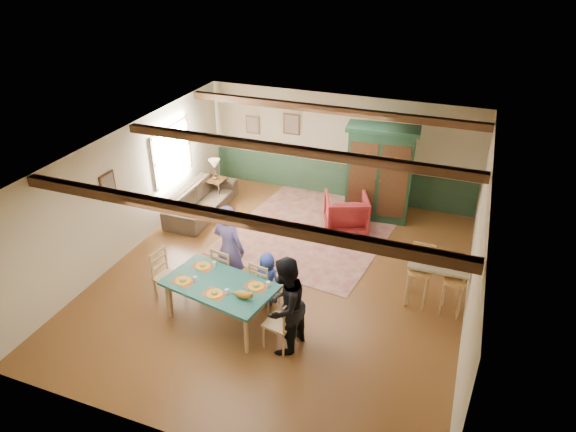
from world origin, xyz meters
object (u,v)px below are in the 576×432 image
(cat, at_px, (243,294))
(person_woman, at_px, (285,306))
(armchair, at_px, (346,213))
(bar_stool_left, at_px, (419,277))
(person_child, at_px, (267,279))
(dining_chair_end_left, at_px, (168,276))
(dining_chair_end_right, at_px, (279,322))
(sofa, at_px, (202,200))
(person_man, at_px, (229,249))
(bar_stool_right, at_px, (454,287))
(dining_chair_far_left, at_px, (228,269))
(dining_chair_far_right, at_px, (265,283))
(end_table, at_px, (216,189))
(armoire, at_px, (379,174))
(counter_table, at_px, (436,283))
(table_lamp, at_px, (215,169))
(dining_table, at_px, (221,302))

(cat, bearing_deg, person_woman, 8.13)
(armchair, height_order, bar_stool_left, bar_stool_left)
(person_child, bearing_deg, armchair, -91.24)
(dining_chair_end_left, xyz_separation_m, dining_chair_end_right, (2.40, -0.45, 0.00))
(armchair, relative_size, sofa, 0.42)
(dining_chair_end_right, bearing_deg, person_man, -117.30)
(bar_stool_right, bearing_deg, sofa, 168.05)
(dining_chair_far_left, bearing_deg, bar_stool_left, -155.45)
(sofa, bearing_deg, armchair, -84.19)
(dining_chair_far_right, bearing_deg, person_man, -5.71)
(end_table, bearing_deg, armchair, -5.13)
(dining_chair_end_left, bearing_deg, bar_stool_left, -60.92)
(person_child, relative_size, armoire, 0.46)
(dining_chair_far_left, xyz_separation_m, person_woman, (1.58, -1.08, 0.37))
(counter_table, relative_size, bar_stool_left, 0.87)
(person_child, xyz_separation_m, table_lamp, (-2.88, 3.46, 0.31))
(dining_table, xyz_separation_m, person_woman, (1.31, -0.25, 0.48))
(dining_chair_end_right, bearing_deg, bar_stool_left, 144.65)
(dining_chair_end_right, relative_size, bar_stool_right, 0.87)
(counter_table, bearing_deg, armoire, 120.72)
(person_child, bearing_deg, table_lamp, -39.55)
(person_man, distance_m, counter_table, 3.90)
(end_table, distance_m, counter_table, 6.26)
(person_woman, relative_size, cat, 4.58)
(person_man, bearing_deg, dining_chair_far_left, 90.00)
(dining_chair_far_left, xyz_separation_m, counter_table, (3.77, 1.03, -0.06))
(end_table, bearing_deg, dining_table, -61.32)
(person_woman, bearing_deg, bar_stool_left, 146.50)
(dining_chair_far_right, bearing_deg, sofa, -33.56)
(person_man, bearing_deg, bar_stool_left, -156.71)
(dining_table, distance_m, armchair, 4.09)
(dining_table, relative_size, end_table, 3.29)
(dining_chair_end_left, xyz_separation_m, person_woman, (2.51, -0.47, 0.37))
(person_child, distance_m, counter_table, 3.12)
(person_woman, distance_m, counter_table, 3.07)
(dining_chair_far_left, height_order, dining_chair_end_left, same)
(dining_chair_end_right, distance_m, person_child, 1.17)
(person_man, xyz_separation_m, bar_stool_left, (3.44, 0.77, -0.30))
(person_man, relative_size, armchair, 1.89)
(dining_chair_far_left, height_order, cat, dining_chair_far_left)
(armoire, distance_m, armchair, 1.23)
(dining_chair_far_left, bearing_deg, person_woman, 156.43)
(dining_chair_far_left, relative_size, dining_chair_end_right, 1.00)
(dining_chair_far_left, relative_size, table_lamp, 1.90)
(dining_chair_far_right, xyz_separation_m, dining_chair_end_left, (-1.76, -0.45, 0.00))
(sofa, xyz_separation_m, bar_stool_left, (5.50, -1.79, 0.27))
(bar_stool_left, bearing_deg, dining_chair_far_right, -156.18)
(person_man, xyz_separation_m, person_child, (0.84, -0.16, -0.38))
(dining_table, distance_m, dining_chair_end_right, 1.23)
(dining_chair_end_left, distance_m, end_table, 4.15)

